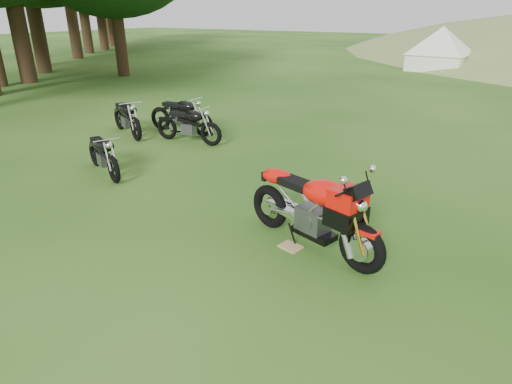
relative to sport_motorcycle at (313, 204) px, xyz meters
The scene contains 9 objects.
ground 1.32m from the sport_motorcycle, 144.36° to the right, with size 120.00×120.00×0.00m, color #1A480F.
treeline 25.38m from the sport_motorcycle, 145.61° to the left, with size 28.00×32.00×14.00m, color black, non-canonical shape.
sport_motorcycle is the anchor object (origin of this frame).
plywood_board 0.69m from the sport_motorcycle, 143.33° to the right, with size 0.29×0.23×0.02m, color tan.
vintage_moto_a 4.66m from the sport_motorcycle, behind, with size 1.64×0.38×0.86m, color black, non-canonical shape.
vintage_moto_b 6.98m from the sport_motorcycle, 157.15° to the left, with size 1.86×0.43×0.98m, color black, non-canonical shape.
vintage_moto_c 6.46m from the sport_motorcycle, 146.35° to the left, with size 1.92×0.44×1.01m, color black, non-canonical shape.
vintage_moto_d 5.53m from the sport_motorcycle, 147.14° to the left, with size 1.79×0.41×0.94m, color black, non-canonical shape.
tent_left 20.77m from the sport_motorcycle, 95.93° to the left, with size 2.75×2.75×2.38m, color white, non-canonical shape.
Camera 1 is at (2.98, -4.04, 2.97)m, focal length 30.00 mm.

